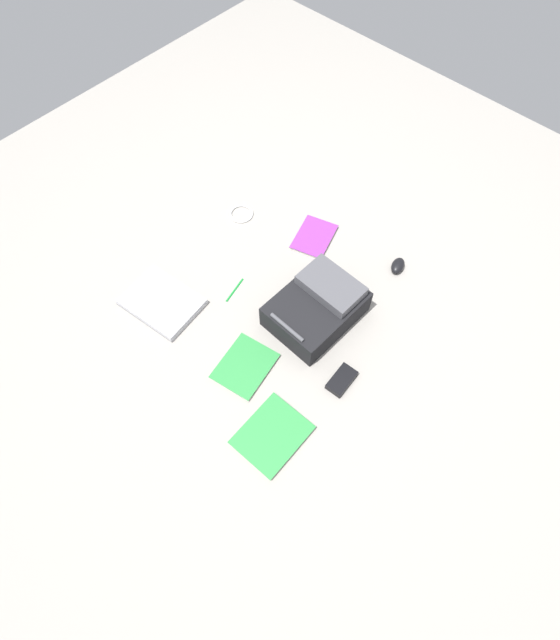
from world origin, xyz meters
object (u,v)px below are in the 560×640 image
(laptop, at_px, (162,302))
(book_blue, at_px, (314,237))
(computer_mouse, at_px, (398,266))
(power_brick, at_px, (342,380))
(book_comic, at_px, (272,435))
(cable_coil, at_px, (241,214))
(pen_black, at_px, (235,290))
(backpack, at_px, (318,306))
(book_red, at_px, (245,366))

(laptop, height_order, book_blue, laptop)
(computer_mouse, bearing_deg, book_blue, 1.02)
(power_brick, bearing_deg, book_comic, 81.71)
(computer_mouse, distance_m, cable_coil, 0.80)
(computer_mouse, bearing_deg, laptop, 36.48)
(pen_black, bearing_deg, laptop, 55.73)
(power_brick, bearing_deg, backpack, -31.38)
(book_blue, distance_m, cable_coil, 0.39)
(backpack, bearing_deg, computer_mouse, -103.87)
(book_comic, distance_m, power_brick, 0.36)
(backpack, xyz_separation_m, laptop, (0.54, 0.42, -0.06))
(backpack, relative_size, pen_black, 2.83)
(book_red, height_order, computer_mouse, computer_mouse)
(laptop, xyz_separation_m, book_comic, (-0.77, 0.11, -0.00))
(backpack, xyz_separation_m, book_comic, (-0.23, 0.53, -0.06))
(laptop, relative_size, cable_coil, 2.98)
(cable_coil, xyz_separation_m, power_brick, (-0.93, 0.36, 0.01))
(cable_coil, distance_m, power_brick, 1.00)
(book_red, relative_size, cable_coil, 2.31)
(book_red, distance_m, pen_black, 0.39)
(cable_coil, height_order, power_brick, power_brick)
(book_red, xyz_separation_m, cable_coil, (0.60, -0.58, -0.00))
(power_brick, bearing_deg, pen_black, -1.67)
(book_red, height_order, power_brick, power_brick)
(laptop, bearing_deg, cable_coil, -79.47)
(computer_mouse, relative_size, cable_coil, 0.78)
(backpack, bearing_deg, pen_black, 23.02)
(cable_coil, bearing_deg, book_comic, 140.93)
(computer_mouse, height_order, pen_black, computer_mouse)
(book_red, bearing_deg, computer_mouse, -101.13)
(book_blue, bearing_deg, power_brick, 139.33)
(book_blue, bearing_deg, laptop, 71.22)
(pen_black, bearing_deg, book_blue, -98.25)
(computer_mouse, bearing_deg, cable_coil, 2.05)
(backpack, height_order, pen_black, backpack)
(book_blue, xyz_separation_m, pen_black, (0.07, 0.47, -0.00))
(book_blue, distance_m, pen_black, 0.47)
(book_red, distance_m, cable_coil, 0.83)
(backpack, height_order, book_blue, backpack)
(laptop, distance_m, computer_mouse, 1.08)
(book_comic, bearing_deg, backpack, -66.68)
(book_comic, bearing_deg, power_brick, -98.29)
(book_comic, bearing_deg, pen_black, -32.72)
(backpack, height_order, power_brick, backpack)
(cable_coil, bearing_deg, computer_mouse, -161.35)
(book_red, bearing_deg, laptop, 3.44)
(laptop, distance_m, book_red, 0.49)
(book_comic, height_order, power_brick, power_brick)
(book_blue, xyz_separation_m, book_comic, (-0.52, 0.84, 0.00))
(book_comic, bearing_deg, computer_mouse, -83.11)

